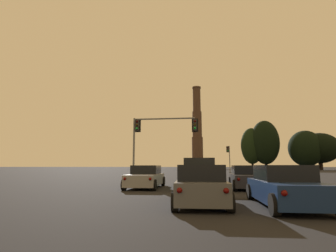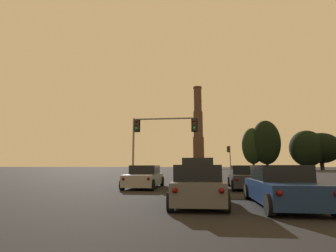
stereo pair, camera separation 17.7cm
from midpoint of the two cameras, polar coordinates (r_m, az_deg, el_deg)
The scene contains 12 objects.
sedan_right_lane_front at distance 17.31m, azimuth 16.78°, elevation -10.72°, with size 2.17×4.77×1.43m.
suv_center_lane_front at distance 16.52m, azimuth 6.99°, elevation -10.33°, with size 2.25×4.96×1.86m.
hatchback_center_lane_second at distance 9.86m, azimuth 6.88°, elevation -12.88°, with size 2.02×4.15×1.44m.
sedan_right_lane_second at distance 10.28m, azimuth 23.95°, elevation -12.03°, with size 2.00×4.71×1.43m.
sedan_left_lane_front at distance 17.28m, azimuth -4.83°, elevation -11.05°, with size 2.01×4.72×1.43m.
traffic_light_far_right at distance 54.90m, azimuth 13.31°, elevation -6.16°, with size 0.78×0.50×5.41m.
traffic_light_overhead_left at distance 24.15m, azimuth -2.66°, elevation -1.33°, with size 6.14×0.50×5.81m.
smokestack at distance 125.39m, azimuth 6.65°, elevation -2.13°, with size 8.29×8.29×39.50m.
treeline_right_mid at distance 96.12m, azimuth 28.02°, elevation -4.33°, with size 10.71×9.64×12.77m.
treeline_center_right at distance 95.29m, azimuth 20.62°, elevation -3.35°, with size 9.46×8.51×16.77m.
treeline_center_left at distance 98.72m, azimuth 30.33°, elevation -4.16°, with size 12.44×11.19×12.02m.
treeline_left_mid at distance 95.38m, azimuth 18.02°, elevation -4.14°, with size 7.34×6.60×14.40m.
Camera 2 is at (0.20, -0.81, 1.41)m, focal length 28.00 mm.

